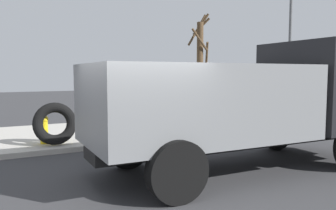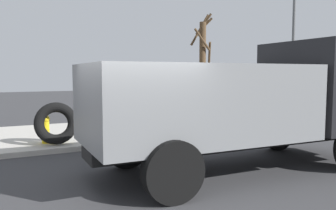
# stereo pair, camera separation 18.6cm
# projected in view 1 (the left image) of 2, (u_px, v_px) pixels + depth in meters

# --- Properties ---
(ground_plane) EXTENTS (80.00, 80.00, 0.00)m
(ground_plane) POSITION_uv_depth(u_px,v_px,m) (131.00, 196.00, 6.30)
(ground_plane) COLOR #38383A
(sidewalk_curb) EXTENTS (36.00, 5.00, 0.15)m
(sidewalk_curb) POSITION_uv_depth(u_px,v_px,m) (60.00, 136.00, 12.01)
(sidewalk_curb) COLOR #BCB7AD
(sidewalk_curb) RESTS_ON ground
(fire_hydrant) EXTENTS (0.26, 0.59, 0.84)m
(fire_hydrant) POSITION_uv_depth(u_px,v_px,m) (44.00, 129.00, 10.21)
(fire_hydrant) COLOR yellow
(fire_hydrant) RESTS_ON sidewalk_curb
(loose_tire) EXTENTS (1.27, 0.60, 1.25)m
(loose_tire) POSITION_uv_depth(u_px,v_px,m) (55.00, 124.00, 9.98)
(loose_tire) COLOR black
(loose_tire) RESTS_ON sidewalk_curb
(dump_truck_gray) EXTENTS (7.07, 2.97, 3.00)m
(dump_truck_gray) POSITION_uv_depth(u_px,v_px,m) (247.00, 100.00, 8.02)
(dump_truck_gray) COLOR slate
(dump_truck_gray) RESTS_ON ground
(bare_tree) EXTENTS (1.00, 1.01, 4.57)m
(bare_tree) POSITION_uv_depth(u_px,v_px,m) (200.00, 68.00, 14.47)
(bare_tree) COLOR #4C3823
(bare_tree) RESTS_ON sidewalk_curb
(street_light_pole) EXTENTS (0.12, 0.12, 5.80)m
(street_light_pole) POSITION_uv_depth(u_px,v_px,m) (290.00, 53.00, 14.06)
(street_light_pole) COLOR #595B5E
(street_light_pole) RESTS_ON sidewalk_curb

